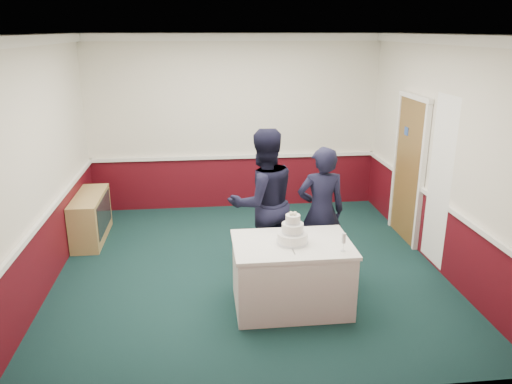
{
  "coord_description": "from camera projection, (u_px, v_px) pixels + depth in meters",
  "views": [
    {
      "loc": [
        -0.58,
        -6.03,
        3.05
      ],
      "look_at": [
        0.08,
        -0.1,
        1.1
      ],
      "focal_mm": 35.0,
      "sensor_mm": 36.0,
      "label": 1
    }
  ],
  "objects": [
    {
      "name": "ground",
      "position": [
        249.0,
        268.0,
        6.7
      ],
      "size": [
        5.0,
        5.0,
        0.0
      ],
      "primitive_type": "plane",
      "color": "#132E2C",
      "rests_on": "ground"
    },
    {
      "name": "room_shell",
      "position": [
        250.0,
        114.0,
        6.68
      ],
      "size": [
        5.0,
        5.0,
        3.0
      ],
      "color": "silver",
      "rests_on": "ground"
    },
    {
      "name": "sideboard",
      "position": [
        91.0,
        217.0,
        7.51
      ],
      "size": [
        0.41,
        1.2,
        0.7
      ],
      "color": "tan",
      "rests_on": "ground"
    },
    {
      "name": "cake_table",
      "position": [
        291.0,
        274.0,
        5.67
      ],
      "size": [
        1.32,
        0.92,
        0.79
      ],
      "color": "white",
      "rests_on": "ground"
    },
    {
      "name": "wedding_cake",
      "position": [
        292.0,
        233.0,
        5.51
      ],
      "size": [
        0.35,
        0.35,
        0.36
      ],
      "color": "white",
      "rests_on": "cake_table"
    },
    {
      "name": "cake_knife",
      "position": [
        293.0,
        250.0,
        5.35
      ],
      "size": [
        0.02,
        0.22,
        0.0
      ],
      "primitive_type": "cube",
      "rotation": [
        0.0,
        0.0,
        0.02
      ],
      "color": "silver",
      "rests_on": "cake_table"
    },
    {
      "name": "champagne_flute",
      "position": [
        344.0,
        239.0,
        5.29
      ],
      "size": [
        0.05,
        0.05,
        0.21
      ],
      "color": "silver",
      "rests_on": "cake_table"
    },
    {
      "name": "person_man",
      "position": [
        263.0,
        202.0,
        6.34
      ],
      "size": [
        1.1,
        0.96,
        1.91
      ],
      "primitive_type": "imported",
      "rotation": [
        0.0,
        0.0,
        3.44
      ],
      "color": "black",
      "rests_on": "ground"
    },
    {
      "name": "person_woman",
      "position": [
        321.0,
        212.0,
        6.32
      ],
      "size": [
        0.62,
        0.41,
        1.69
      ],
      "primitive_type": "imported",
      "rotation": [
        0.0,
        0.0,
        3.15
      ],
      "color": "black",
      "rests_on": "ground"
    }
  ]
}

